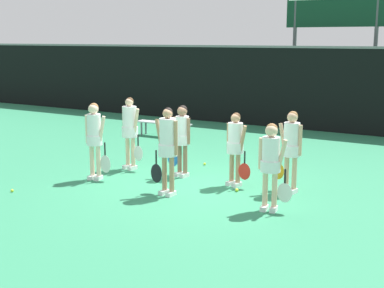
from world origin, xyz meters
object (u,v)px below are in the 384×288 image
object	(u,v)px
scoreboard	(335,22)
bench_courtside	(164,124)
player_2	(271,159)
tennis_ball_2	(12,191)
tennis_ball_0	(158,176)
player_6	(291,145)
tennis_ball_1	(102,161)
tennis_ball_3	(237,190)
player_0	(95,134)
player_4	(182,135)
player_3	(130,127)
player_1	(168,144)
player_5	(235,144)
tennis_ball_4	(205,164)

from	to	relation	value
scoreboard	bench_courtside	distance (m)	7.48
scoreboard	player_2	bearing A→B (deg)	-78.89
tennis_ball_2	tennis_ball_0	bearing A→B (deg)	52.42
player_6	tennis_ball_1	size ratio (longest dim) A/B	26.62
player_2	tennis_ball_3	xyz separation A→B (m)	(-1.08, 0.81, -0.94)
player_0	tennis_ball_0	distance (m)	1.72
player_4	tennis_ball_1	bearing A→B (deg)	-175.85
bench_courtside	player_6	xyz separation A→B (m)	(5.82, -3.96, 0.60)
player_4	tennis_ball_2	size ratio (longest dim) A/B	25.65
player_3	player_4	distance (m)	1.46
bench_courtside	player_6	bearing A→B (deg)	-35.43
player_1	player_5	size ratio (longest dim) A/B	1.12
player_2	tennis_ball_4	xyz separation A→B (m)	(-2.83, 2.53, -0.95)
player_2	tennis_ball_3	distance (m)	1.64
player_3	player_5	bearing A→B (deg)	7.24
player_2	tennis_ball_1	size ratio (longest dim) A/B	25.67
scoreboard	player_1	xyz separation A→B (m)	(-0.06, -10.94, -2.66)
player_2	player_3	world-z (taller)	player_3
player_0	tennis_ball_4	world-z (taller)	player_0
tennis_ball_0	tennis_ball_4	bearing A→B (deg)	79.07
player_2	player_0	bearing A→B (deg)	171.04
tennis_ball_3	player_0	bearing A→B (deg)	-166.80
player_6	tennis_ball_0	xyz separation A→B (m)	(-3.03, -0.45, -0.98)
bench_courtside	tennis_ball_2	xyz separation A→B (m)	(0.85, -6.93, -0.38)
tennis_ball_3	tennis_ball_4	xyz separation A→B (m)	(-1.75, 1.73, -0.00)
player_6	tennis_ball_0	bearing A→B (deg)	-163.37
player_3	tennis_ball_3	xyz separation A→B (m)	(3.12, -0.45, -1.01)
bench_courtside	player_0	bearing A→B (deg)	-73.51
player_5	player_4	bearing A→B (deg)	-172.22
player_1	tennis_ball_3	bearing A→B (deg)	43.39
player_3	tennis_ball_0	size ratio (longest dim) A/B	26.77
tennis_ball_0	tennis_ball_1	bearing A→B (deg)	164.98
player_2	player_5	size ratio (longest dim) A/B	1.03
player_0	player_4	xyz separation A→B (m)	(1.53, 1.25, -0.05)
player_3	tennis_ball_2	xyz separation A→B (m)	(-0.90, -2.89, -1.01)
player_2	tennis_ball_3	size ratio (longest dim) A/B	22.84
tennis_ball_0	tennis_ball_4	distance (m)	1.67
scoreboard	player_1	size ratio (longest dim) A/B	2.65
scoreboard	player_1	distance (m)	11.26
scoreboard	tennis_ball_3	size ratio (longest dim) A/B	66.41
player_3	tennis_ball_1	size ratio (longest dim) A/B	27.52
player_4	player_1	bearing A→B (deg)	-61.11
player_3	tennis_ball_4	size ratio (longest dim) A/B	26.95
scoreboard	player_4	size ratio (longest dim) A/B	2.88
player_4	bench_courtside	bearing A→B (deg)	136.58
scoreboard	bench_courtside	xyz separation A→B (m)	(-3.81, -5.51, -3.32)
player_6	tennis_ball_4	bearing A→B (deg)	164.49
player_4	tennis_ball_3	bearing A→B (deg)	-8.80
bench_courtside	player_1	size ratio (longest dim) A/B	1.08
tennis_ball_2	player_5	bearing A→B (deg)	36.94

